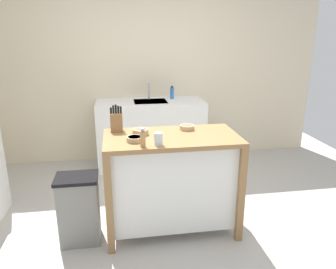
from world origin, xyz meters
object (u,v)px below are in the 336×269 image
(bowl_ceramic_wide, at_px, (187,127))
(trash_bin, at_px, (79,209))
(bowl_stoneware_deep, at_px, (135,139))
(sink_faucet, at_px, (149,91))
(pepper_grinder, at_px, (143,138))
(kitchen_island, at_px, (171,178))
(drinking_cup, at_px, (159,139))
(knife_block, at_px, (116,122))
(bottle_hand_soap, at_px, (172,93))
(bowl_ceramic_small, at_px, (140,132))

(bowl_ceramic_wide, xyz_separation_m, trash_bin, (-1.01, -0.24, -0.63))
(bowl_stoneware_deep, bearing_deg, bowl_ceramic_wide, 28.26)
(sink_faucet, bearing_deg, bowl_ceramic_wide, -83.23)
(pepper_grinder, xyz_separation_m, sink_faucet, (0.26, 2.02, 0.02))
(kitchen_island, relative_size, pepper_grinder, 7.61)
(bowl_stoneware_deep, height_order, drinking_cup, drinking_cup)
(bowl_stoneware_deep, distance_m, pepper_grinder, 0.16)
(knife_block, bearing_deg, bottle_hand_soap, 62.79)
(kitchen_island, bearing_deg, bowl_ceramic_small, 162.93)
(knife_block, xyz_separation_m, bowl_ceramic_small, (0.21, -0.13, -0.07))
(knife_block, distance_m, bowl_ceramic_wide, 0.66)
(trash_bin, bearing_deg, pepper_grinder, -17.67)
(knife_block, xyz_separation_m, trash_bin, (-0.36, -0.29, -0.70))
(kitchen_island, relative_size, bowl_ceramic_wide, 8.67)
(bowl_ceramic_wide, relative_size, bowl_stoneware_deep, 0.99)
(bowl_stoneware_deep, relative_size, bowl_ceramic_small, 0.98)
(bowl_stoneware_deep, xyz_separation_m, bottle_hand_soap, (0.63, 1.83, 0.05))
(kitchen_island, distance_m, bottle_hand_soap, 1.82)
(bowl_stoneware_deep, height_order, bottle_hand_soap, bottle_hand_soap)
(bowl_ceramic_small, relative_size, pepper_grinder, 0.91)
(drinking_cup, distance_m, sink_faucet, 2.00)
(bowl_ceramic_small, relative_size, drinking_cup, 1.35)
(bowl_ceramic_small, xyz_separation_m, sink_faucet, (0.25, 1.69, 0.07))
(drinking_cup, bearing_deg, bowl_ceramic_small, 111.40)
(knife_block, distance_m, drinking_cup, 0.55)
(kitchen_island, xyz_separation_m, knife_block, (-0.48, 0.22, 0.50))
(bowl_ceramic_wide, height_order, bottle_hand_soap, bottle_hand_soap)
(bowl_ceramic_wide, distance_m, pepper_grinder, 0.62)
(bowl_ceramic_small, bearing_deg, drinking_cup, -68.60)
(bowl_ceramic_small, distance_m, sink_faucet, 1.71)
(pepper_grinder, height_order, bottle_hand_soap, bottle_hand_soap)
(kitchen_island, bearing_deg, bowl_stoneware_deep, -162.44)
(bowl_ceramic_small, bearing_deg, bottle_hand_soap, 70.91)
(knife_block, height_order, sink_faucet, knife_block)
(knife_block, height_order, bowl_ceramic_small, knife_block)
(bowl_ceramic_wide, distance_m, bowl_ceramic_small, 0.45)
(drinking_cup, bearing_deg, sink_faucet, 86.26)
(knife_block, bearing_deg, drinking_cup, -53.33)
(drinking_cup, height_order, trash_bin, drinking_cup)
(kitchen_island, bearing_deg, trash_bin, -175.09)
(trash_bin, bearing_deg, drinking_cup, -12.74)
(kitchen_island, xyz_separation_m, bowl_ceramic_small, (-0.27, 0.08, 0.44))
(sink_faucet, height_order, bottle_hand_soap, sink_faucet)
(kitchen_island, xyz_separation_m, drinking_cup, (-0.15, -0.23, 0.46))
(bowl_ceramic_wide, relative_size, pepper_grinder, 0.88)
(bowl_ceramic_small, height_order, drinking_cup, drinking_cup)
(bowl_stoneware_deep, relative_size, trash_bin, 0.22)
(bowl_stoneware_deep, height_order, trash_bin, bowl_stoneware_deep)
(bowl_stoneware_deep, relative_size, drinking_cup, 1.32)
(bowl_ceramic_wide, height_order, trash_bin, bowl_ceramic_wide)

